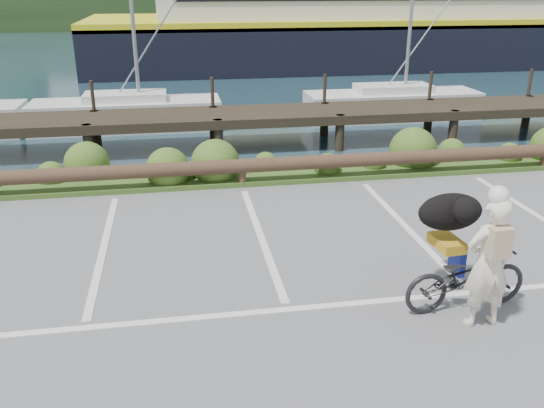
{
  "coord_description": "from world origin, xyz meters",
  "views": [
    {
      "loc": [
        -1.32,
        -6.87,
        4.06
      ],
      "look_at": [
        -0.03,
        0.66,
        1.1
      ],
      "focal_mm": 38.0,
      "sensor_mm": 36.0,
      "label": 1
    }
  ],
  "objects": [
    {
      "name": "bicycle",
      "position": [
        2.31,
        -0.73,
        0.45
      ],
      "size": [
        1.75,
        0.72,
        0.9
      ],
      "primitive_type": "imported",
      "rotation": [
        0.0,
        0.0,
        1.65
      ],
      "color": "black",
      "rests_on": "ground"
    },
    {
      "name": "vegetation_strip",
      "position": [
        0.0,
        5.3,
        0.05
      ],
      "size": [
        34.0,
        1.6,
        0.1
      ],
      "primitive_type": "cube",
      "color": "#3D5B21",
      "rests_on": "ground"
    },
    {
      "name": "cyclist",
      "position": [
        2.34,
        -1.13,
        0.86
      ],
      "size": [
        0.65,
        0.46,
        1.71
      ],
      "primitive_type": "imported",
      "rotation": [
        0.0,
        0.0,
        3.22
      ],
      "color": "white",
      "rests_on": "ground"
    },
    {
      "name": "harbor_backdrop",
      "position": [
        0.39,
        78.47,
        -0.0
      ],
      "size": [
        170.0,
        160.0,
        30.0
      ],
      "color": "#182F39",
      "rests_on": "ground"
    },
    {
      "name": "ground",
      "position": [
        0.0,
        0.0,
        0.0
      ],
      "size": [
        72.0,
        72.0,
        0.0
      ],
      "primitive_type": "plane",
      "color": "#5B5B5E"
    },
    {
      "name": "log_rail",
      "position": [
        0.0,
        4.6,
        0.0
      ],
      "size": [
        32.0,
        0.3,
        0.6
      ],
      "primitive_type": null,
      "color": "#443021",
      "rests_on": "ground"
    },
    {
      "name": "dog",
      "position": [
        2.27,
        -0.19,
        1.16
      ],
      "size": [
        0.51,
        0.93,
        0.52
      ],
      "primitive_type": "ellipsoid",
      "rotation": [
        0.0,
        0.0,
        1.65
      ],
      "color": "black",
      "rests_on": "bicycle"
    }
  ]
}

